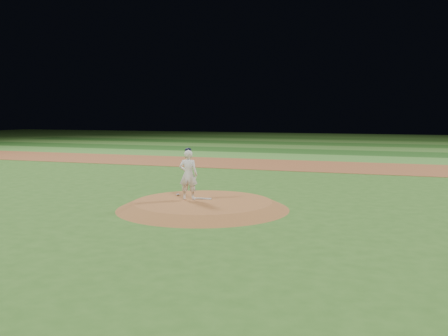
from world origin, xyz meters
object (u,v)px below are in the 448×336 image
Objects in this scene: pitchers_mound at (203,205)px; pitcher_on_mound at (188,174)px; rosin_bag at (178,195)px; pitching_rubber at (202,199)px.

pitcher_on_mound is at bearing 174.00° from pitchers_mound.
pitchers_mound is at bearing -6.00° from pitcher_on_mound.
pitcher_on_mound is at bearing -42.72° from rosin_bag.
pitchers_mound is at bearing -29.27° from rosin_bag.
pitching_rubber is 1.08m from rosin_bag.
pitching_rubber is 0.94m from pitcher_on_mound.
pitching_rubber is at bearing 114.76° from pitchers_mound.
rosin_bag is at bearing 156.61° from pitching_rubber.
rosin_bag is at bearing 137.28° from pitcher_on_mound.
pitcher_on_mound reaches higher than rosin_bag.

